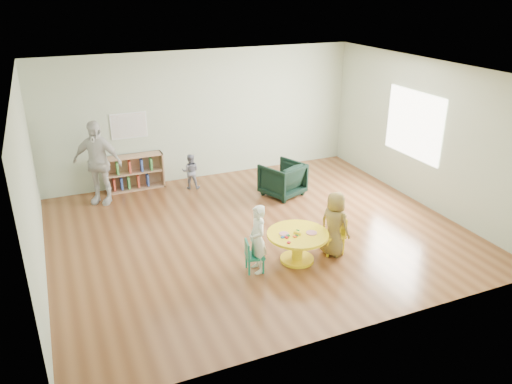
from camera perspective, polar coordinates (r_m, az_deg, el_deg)
room at (r=8.20m, az=0.20°, el=7.36°), size 7.10×7.00×2.80m
activity_table at (r=7.87m, az=4.78°, el=-5.68°), size 0.97×0.97×0.53m
kid_chair_left at (r=7.60m, az=-0.42°, el=-7.22°), size 0.32×0.32×0.51m
kid_chair_right at (r=8.20m, az=9.07°, el=-4.63°), size 0.37×0.37×0.63m
bookshelf at (r=10.88m, az=-13.78°, el=2.20°), size 1.20×0.30×0.75m
alphabet_poster at (r=10.70m, az=-14.33°, el=7.36°), size 0.74×0.01×0.54m
armchair at (r=10.25m, az=3.04°, el=1.46°), size 0.98×0.99×0.70m
child_left at (r=7.48m, az=0.17°, el=-5.41°), size 0.28×0.41×1.08m
child_right at (r=8.03m, az=8.96°, el=-3.64°), size 0.52×0.62×1.08m
toddler at (r=10.66m, az=-7.49°, el=2.36°), size 0.45×0.41×0.76m
adult_caretaker at (r=10.21m, az=-17.68°, el=3.24°), size 1.05×0.86×1.68m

